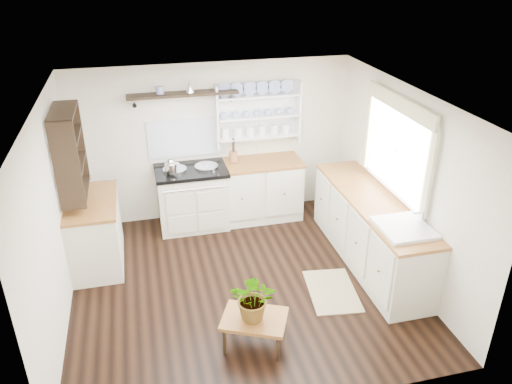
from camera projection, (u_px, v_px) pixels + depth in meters
floor at (242, 283)px, 6.10m from camera, size 4.00×3.80×0.01m
wall_back at (213, 142)px, 7.24m from camera, size 4.00×0.02×2.30m
wall_right at (402, 182)px, 6.02m from camera, size 0.02×3.80×2.30m
wall_left at (52, 221)px, 5.16m from camera, size 0.02×3.80×2.30m
ceiling at (239, 100)px, 5.08m from camera, size 4.00×3.80×0.01m
window at (397, 146)px, 5.95m from camera, size 0.08×1.55×1.22m
aga_cooker at (193, 197)px, 7.18m from camera, size 1.01×0.70×0.93m
back_cabinets at (258, 189)px, 7.42m from camera, size 1.27×0.63×0.90m
right_cabinets at (370, 230)px, 6.35m from camera, size 0.62×2.43×0.90m
belfast_sink at (403, 237)px, 5.54m from camera, size 0.55×0.60×0.45m
left_cabinets at (95, 231)px, 6.31m from camera, size 0.62×1.13×0.90m
plate_rack at (257, 112)px, 7.17m from camera, size 1.20×0.22×0.90m
high_shelf at (183, 95)px, 6.72m from camera, size 1.50×0.29×0.16m
left_shelving at (70, 152)px, 5.80m from camera, size 0.28×0.80×1.05m
kettle at (171, 166)px, 6.76m from camera, size 0.16×0.16×0.20m
utensil_crock at (233, 157)px, 7.18m from camera, size 0.12×0.12×0.14m
center_table at (254, 321)px, 5.04m from camera, size 0.77×0.68×0.35m
potted_plant at (254, 298)px, 4.91m from camera, size 0.57×0.53×0.50m
floor_rug at (332, 291)px, 5.95m from camera, size 0.65×0.91×0.02m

